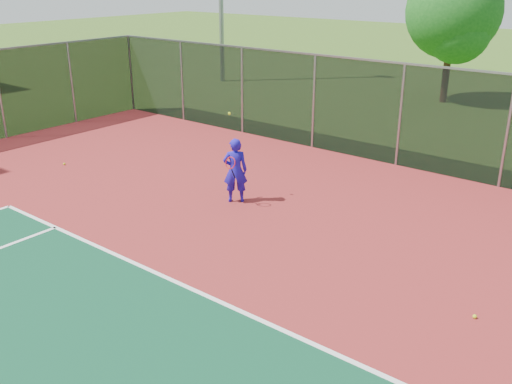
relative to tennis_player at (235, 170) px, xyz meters
The scene contains 6 objects.
court_apron 6.87m from the tennis_player, 44.45° to the right, with size 30.00×20.00×0.02m, color maroon.
fence_back 7.18m from the tennis_player, 47.05° to the left, with size 30.00×0.06×3.03m.
tennis_player is the anchor object (origin of this frame).
practice_ball_2 6.04m from the tennis_player, behind, with size 0.07×0.07×0.07m, color #BFD218.
practice_ball_5 6.73m from the tennis_player, 12.84° to the right, with size 0.07×0.07×0.07m, color #BFD218.
tree_back_left 15.02m from the tennis_player, 91.46° to the left, with size 4.00×4.00×5.88m.
Camera 1 is at (3.86, -3.33, 5.42)m, focal length 40.00 mm.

